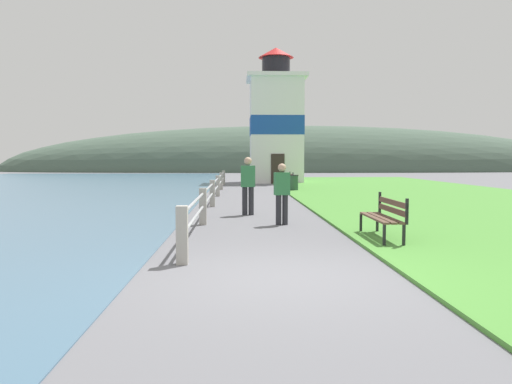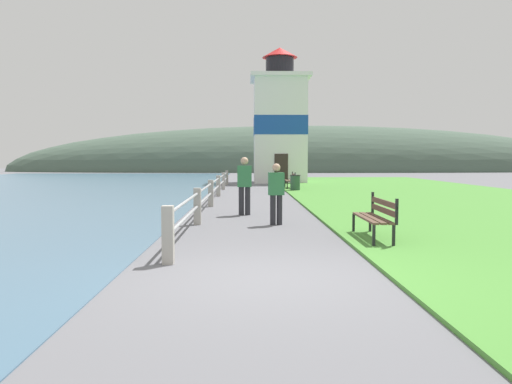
{
  "view_description": "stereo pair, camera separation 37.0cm",
  "coord_description": "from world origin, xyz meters",
  "px_view_note": "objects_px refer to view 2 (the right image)",
  "views": [
    {
      "loc": [
        -0.69,
        -6.89,
        1.68
      ],
      "look_at": [
        0.07,
        13.67,
        0.3
      ],
      "focal_mm": 35.0,
      "sensor_mm": 36.0,
      "label": 1
    },
    {
      "loc": [
        -0.32,
        -6.9,
        1.68
      ],
      "look_at": [
        0.07,
        13.67,
        0.3
      ],
      "focal_mm": 35.0,
      "sensor_mm": 36.0,
      "label": 2
    }
  ],
  "objects_px": {
    "park_bench_near": "(376,215)",
    "trash_bin": "(295,183)",
    "lighthouse": "(280,124)",
    "park_bench_midway": "(291,179)",
    "person_strolling": "(244,184)",
    "person_by_railing": "(276,192)"
  },
  "relations": [
    {
      "from": "lighthouse",
      "to": "person_by_railing",
      "type": "relative_size",
      "value": 6.01
    },
    {
      "from": "lighthouse",
      "to": "park_bench_midway",
      "type": "bearing_deg",
      "value": -88.98
    },
    {
      "from": "park_bench_near",
      "to": "person_strolling",
      "type": "distance_m",
      "value": 5.46
    },
    {
      "from": "lighthouse",
      "to": "person_strolling",
      "type": "height_order",
      "value": "lighthouse"
    },
    {
      "from": "park_bench_near",
      "to": "person_by_railing",
      "type": "distance_m",
      "value": 3.15
    },
    {
      "from": "person_strolling",
      "to": "person_by_railing",
      "type": "xyz_separation_m",
      "value": [
        0.81,
        -2.23,
        -0.09
      ]
    },
    {
      "from": "person_strolling",
      "to": "trash_bin",
      "type": "distance_m",
      "value": 11.12
    },
    {
      "from": "person_strolling",
      "to": "trash_bin",
      "type": "xyz_separation_m",
      "value": [
        2.57,
        10.81,
        -0.51
      ]
    },
    {
      "from": "lighthouse",
      "to": "person_by_railing",
      "type": "height_order",
      "value": "lighthouse"
    },
    {
      "from": "park_bench_midway",
      "to": "trash_bin",
      "type": "distance_m",
      "value": 1.81
    },
    {
      "from": "lighthouse",
      "to": "trash_bin",
      "type": "height_order",
      "value": "lighthouse"
    },
    {
      "from": "park_bench_near",
      "to": "person_strolling",
      "type": "xyz_separation_m",
      "value": [
        -2.71,
        4.73,
        0.4
      ]
    },
    {
      "from": "park_bench_midway",
      "to": "lighthouse",
      "type": "relative_size",
      "value": 0.18
    },
    {
      "from": "park_bench_midway",
      "to": "trash_bin",
      "type": "bearing_deg",
      "value": 91.67
    },
    {
      "from": "park_bench_midway",
      "to": "person_by_railing",
      "type": "xyz_separation_m",
      "value": [
        -1.71,
        -14.85,
        0.31
      ]
    },
    {
      "from": "person_strolling",
      "to": "person_by_railing",
      "type": "distance_m",
      "value": 2.38
    },
    {
      "from": "lighthouse",
      "to": "trash_bin",
      "type": "distance_m",
      "value": 10.18
    },
    {
      "from": "person_by_railing",
      "to": "person_strolling",
      "type": "bearing_deg",
      "value": 10.33
    },
    {
      "from": "park_bench_near",
      "to": "lighthouse",
      "type": "relative_size",
      "value": 0.2
    },
    {
      "from": "park_bench_near",
      "to": "person_by_railing",
      "type": "bearing_deg",
      "value": -52.24
    },
    {
      "from": "person_strolling",
      "to": "park_bench_near",
      "type": "bearing_deg",
      "value": -150.88
    },
    {
      "from": "park_bench_near",
      "to": "trash_bin",
      "type": "distance_m",
      "value": 15.53
    }
  ]
}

